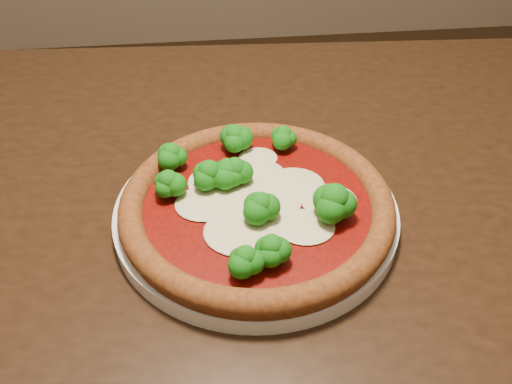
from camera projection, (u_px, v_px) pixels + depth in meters
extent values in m
cube|color=black|center=(227.00, 226.00, 0.66)|extent=(1.32, 0.93, 0.04)
cylinder|color=black|center=(505.00, 220.00, 1.22)|extent=(0.06, 0.06, 0.71)
cylinder|color=silver|center=(256.00, 213.00, 0.64)|extent=(0.32, 0.32, 0.02)
cylinder|color=brown|center=(257.00, 209.00, 0.62)|extent=(0.29, 0.29, 0.01)
torus|color=brown|center=(257.00, 204.00, 0.62)|extent=(0.30, 0.30, 0.03)
cylinder|color=#6D0905|center=(257.00, 204.00, 0.62)|extent=(0.25, 0.25, 0.00)
ellipsoid|color=beige|center=(260.00, 173.00, 0.65)|extent=(0.06, 0.05, 0.00)
ellipsoid|color=beige|center=(220.00, 181.00, 0.64)|extent=(0.07, 0.07, 0.01)
ellipsoid|color=beige|center=(294.00, 185.00, 0.64)|extent=(0.07, 0.06, 0.01)
ellipsoid|color=beige|center=(258.00, 202.00, 0.61)|extent=(0.09, 0.08, 0.01)
ellipsoid|color=beige|center=(205.00, 203.00, 0.61)|extent=(0.07, 0.06, 0.01)
ellipsoid|color=beige|center=(306.00, 227.00, 0.59)|extent=(0.06, 0.05, 0.00)
ellipsoid|color=beige|center=(258.00, 158.00, 0.68)|extent=(0.05, 0.04, 0.00)
ellipsoid|color=beige|center=(329.00, 200.00, 0.62)|extent=(0.06, 0.06, 0.00)
ellipsoid|color=beige|center=(243.00, 231.00, 0.58)|extent=(0.08, 0.07, 0.01)
ellipsoid|color=#1A8B16|center=(271.00, 248.00, 0.54)|extent=(0.04, 0.04, 0.03)
ellipsoid|color=#1A8B16|center=(235.00, 170.00, 0.63)|extent=(0.04, 0.04, 0.04)
ellipsoid|color=#1A8B16|center=(245.00, 258.00, 0.53)|extent=(0.04, 0.04, 0.03)
ellipsoid|color=#1A8B16|center=(168.00, 182.00, 0.61)|extent=(0.04, 0.04, 0.03)
ellipsoid|color=#1A8B16|center=(227.00, 172.00, 0.62)|extent=(0.04, 0.04, 0.03)
ellipsoid|color=#1A8B16|center=(261.00, 205.00, 0.58)|extent=(0.04, 0.04, 0.04)
ellipsoid|color=#1A8B16|center=(172.00, 154.00, 0.65)|extent=(0.04, 0.04, 0.03)
ellipsoid|color=#1A8B16|center=(235.00, 136.00, 0.67)|extent=(0.04, 0.04, 0.04)
ellipsoid|color=#1A8B16|center=(284.00, 135.00, 0.68)|extent=(0.04, 0.04, 0.03)
ellipsoid|color=#1A8B16|center=(334.00, 200.00, 0.58)|extent=(0.05, 0.05, 0.04)
ellipsoid|color=#1A8B16|center=(227.00, 170.00, 0.63)|extent=(0.04, 0.04, 0.03)
ellipsoid|color=#1A8B16|center=(209.00, 173.00, 0.62)|extent=(0.04, 0.04, 0.04)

